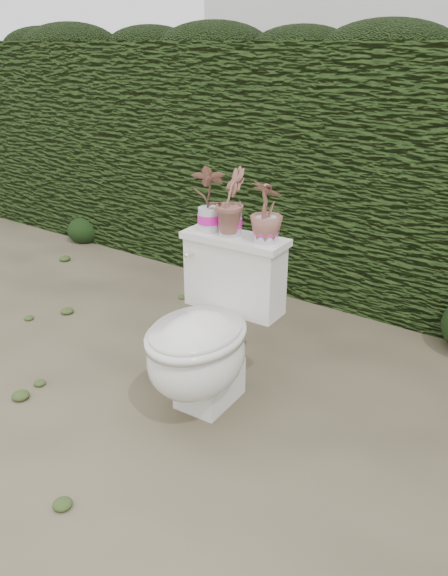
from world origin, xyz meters
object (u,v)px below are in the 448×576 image
Objects in this scene: toilet at (207,337)px; potted_plant_right at (266,213)px; potted_plant_left at (209,199)px; potted_plant_center at (230,204)px.

toilet is 2.99× the size of potted_plant_right.
potted_plant_left is 1.02× the size of potted_plant_center.
potted_plant_left is at bearing 13.09° from potted_plant_right.
potted_plant_left reaches higher than potted_plant_center.
potted_plant_right is (0.30, 0.01, -0.02)m from potted_plant_left.
potted_plant_left is at bearing 71.23° from potted_plant_center.
potted_plant_center is 0.19m from potted_plant_right.
potted_plant_center reaches higher than potted_plant_right.
toilet is 0.62m from potted_plant_right.
potted_plant_left reaches higher than potted_plant_right.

